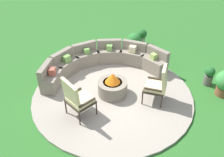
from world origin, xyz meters
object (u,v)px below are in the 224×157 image
potted_plant_2 (134,41)px  potted_plant_1 (209,75)px  curved_stone_bench (101,61)px  lounge_chair_front_left (77,98)px  lounge_chair_front_right (158,84)px  potted_plant_3 (142,36)px  fire_pit (113,86)px

potted_plant_2 → potted_plant_1: bearing=-51.5°
curved_stone_bench → potted_plant_2: size_ratio=5.82×
potted_plant_2 → curved_stone_bench: bearing=-133.8°
curved_stone_bench → lounge_chair_front_left: size_ratio=3.31×
potted_plant_1 → potted_plant_2: (-1.88, 2.37, 0.03)m
lounge_chair_front_right → potted_plant_1: size_ratio=1.79×
lounge_chair_front_right → potted_plant_2: (-0.14, 3.06, -0.26)m
lounge_chair_front_left → potted_plant_3: (2.37, 3.96, -0.30)m
potted_plant_2 → potted_plant_3: potted_plant_2 is taller
potted_plant_2 → potted_plant_3: bearing=51.4°
curved_stone_bench → lounge_chair_front_right: lounge_chair_front_right is taller
potted_plant_1 → potted_plant_2: potted_plant_2 is taller
potted_plant_1 → potted_plant_3: potted_plant_1 is taller
lounge_chair_front_left → lounge_chair_front_right: lounge_chair_front_left is taller
fire_pit → lounge_chair_front_right: bearing=-18.4°
lounge_chair_front_left → lounge_chair_front_right: size_ratio=1.08×
fire_pit → potted_plant_2: 2.86m
potted_plant_3 → fire_pit: bearing=-114.3°
lounge_chair_front_right → potted_plant_3: 3.56m
fire_pit → lounge_chair_front_right: lounge_chair_front_right is taller
lounge_chair_front_left → potted_plant_3: 4.63m
lounge_chair_front_left → potted_plant_2: (1.98, 3.48, -0.28)m
potted_plant_1 → potted_plant_3: size_ratio=1.03×
lounge_chair_front_left → potted_plant_2: lounge_chair_front_left is taller
fire_pit → potted_plant_3: bearing=65.7°
fire_pit → potted_plant_1: size_ratio=1.36×
fire_pit → lounge_chair_front_left: 1.29m
curved_stone_bench → lounge_chair_front_left: (-0.68, -2.12, 0.27)m
potted_plant_2 → fire_pit: bearing=-111.3°
curved_stone_bench → potted_plant_1: (3.19, -1.01, -0.04)m
potted_plant_2 → potted_plant_3: 0.62m
fire_pit → lounge_chair_front_right: (1.18, -0.39, 0.30)m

